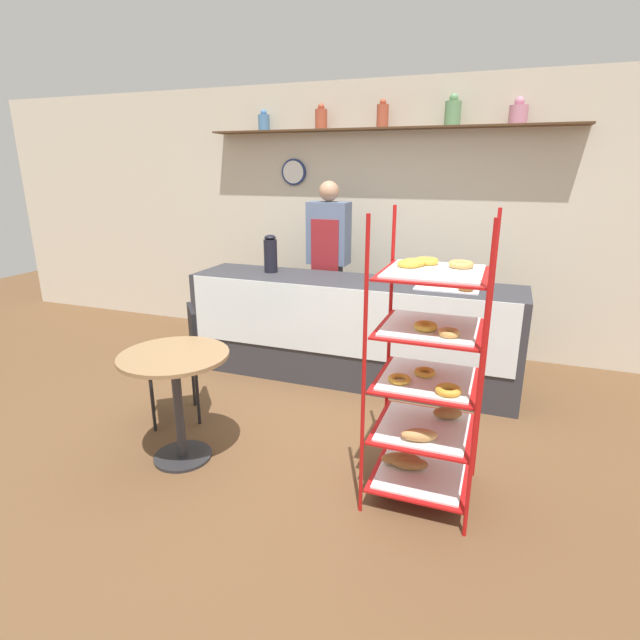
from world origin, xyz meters
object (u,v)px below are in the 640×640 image
Objects in this scene: cafe_table at (176,381)px; donut_tray_counter at (453,286)px; coffee_carafe at (271,254)px; person_worker at (329,263)px; pastry_rack at (426,380)px; cafe_chair at (182,352)px.

cafe_table is 1.47× the size of donut_tray_counter.
donut_tray_counter is (1.68, -0.06, -0.15)m from coffee_carafe.
person_worker reaches higher than cafe_table.
pastry_rack reaches higher than cafe_chair.
cafe_table is (-1.55, -0.19, -0.17)m from pastry_rack.
cafe_table is 0.85× the size of cafe_chair.
cafe_table is at bearing -173.06° from pastry_rack.
donut_tray_counter is (-0.03, 1.49, 0.21)m from pastry_rack.
person_worker is at bearing 120.57° from cafe_chair.
pastry_rack is 0.95× the size of person_worker.
pastry_rack is 1.50m from donut_tray_counter.
pastry_rack is 3.29× the size of donut_tray_counter.
donut_tray_counter is at bearing -2.12° from coffee_carafe.
pastry_rack is at bearing 6.94° from cafe_table.
cafe_chair is 2.22m from donut_tray_counter.
pastry_rack is 4.74× the size of coffee_carafe.
pastry_rack is 2.38m from person_worker.
coffee_carafe is at bearing 95.22° from cafe_table.
cafe_chair is at bearing 122.17° from cafe_table.
pastry_rack reaches higher than coffee_carafe.
pastry_rack is 1.57m from cafe_table.
cafe_chair is at bearing -97.51° from coffee_carafe.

